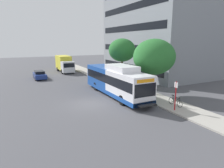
# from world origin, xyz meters

# --- Properties ---
(ground_plane) EXTENTS (120.00, 120.00, 0.00)m
(ground_plane) POSITION_xyz_m (0.00, 8.00, 0.00)
(ground_plane) COLOR #4C4C51
(sidewalk_curb) EXTENTS (3.00, 56.00, 0.14)m
(sidewalk_curb) POSITION_xyz_m (7.00, 6.00, 0.07)
(sidewalk_curb) COLOR #A8A399
(sidewalk_curb) RESTS_ON ground
(transit_bus) EXTENTS (2.58, 12.25, 3.65)m
(transit_bus) POSITION_xyz_m (3.86, 1.80, 1.70)
(transit_bus) COLOR white
(transit_bus) RESTS_ON ground
(bus_stop_sign_pole) EXTENTS (0.10, 0.36, 2.60)m
(bus_stop_sign_pole) POSITION_xyz_m (6.00, -5.44, 1.65)
(bus_stop_sign_pole) COLOR red
(bus_stop_sign_pole) RESTS_ON sidewalk_curb
(bicycle_parked) EXTENTS (0.52, 1.76, 1.02)m
(bicycle_parked) POSITION_xyz_m (6.94, -4.57, 0.56)
(bicycle_parked) COLOR black
(bicycle_parked) RESTS_ON sidewalk_curb
(street_tree_near_stop) EXTENTS (4.71, 4.71, 6.32)m
(street_tree_near_stop) POSITION_xyz_m (7.74, -0.12, 4.45)
(street_tree_near_stop) COLOR #4C3823
(street_tree_near_stop) RESTS_ON sidewalk_curb
(street_tree_mid_block) EXTENTS (3.92, 3.92, 6.45)m
(street_tree_mid_block) POSITION_xyz_m (7.82, 7.27, 4.90)
(street_tree_mid_block) COLOR #4C3823
(street_tree_mid_block) RESTS_ON sidewalk_curb
(parked_car_far_lane) EXTENTS (1.80, 4.50, 1.33)m
(parked_car_far_lane) POSITION_xyz_m (-2.67, 16.79, 0.66)
(parked_car_far_lane) COLOR navy
(parked_car_far_lane) RESTS_ON ground
(box_truck_background) EXTENTS (2.32, 7.01, 3.25)m
(box_truck_background) POSITION_xyz_m (2.92, 22.35, 1.74)
(box_truck_background) COLOR silver
(box_truck_background) RESTS_ON ground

